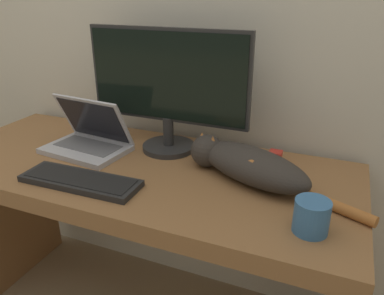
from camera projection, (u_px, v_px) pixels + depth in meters
desk at (139, 202)px, 1.39m from camera, size 1.53×0.64×0.76m
monitor at (167, 86)px, 1.36m from camera, size 0.62×0.20×0.46m
laptop at (88, 140)px, 1.43m from camera, size 0.33×0.24×0.21m
external_keyboard at (80, 181)px, 1.20m from camera, size 0.40×0.14×0.02m
cat at (247, 163)px, 1.21m from camera, size 0.60×0.31×0.12m
coffee_mug at (311, 216)px, 0.95m from camera, size 0.09×0.09×0.09m
small_toy at (275, 157)px, 1.34m from camera, size 0.04×0.04×0.04m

